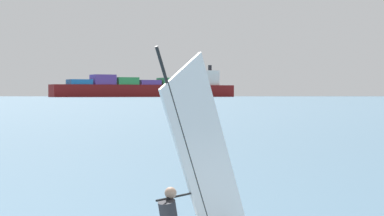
# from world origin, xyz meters

# --- Properties ---
(windsurfer) EXTENTS (1.66, 4.36, 4.19)m
(windsurfer) POSITION_xyz_m (-3.49, 0.66, 1.07)
(windsurfer) COLOR white
(windsurfer) RESTS_ON ground_plane
(cargo_ship) EXTENTS (169.34, 151.80, 35.37)m
(cargo_ship) POSITION_xyz_m (-249.63, 732.53, 9.40)
(cargo_ship) COLOR maroon
(cargo_ship) RESTS_ON ground_plane
(distant_headland) EXTENTS (1019.61, 507.99, 41.84)m
(distant_headland) POSITION_xyz_m (-381.89, 1404.12, 20.92)
(distant_headland) COLOR #756B56
(distant_headland) RESTS_ON ground_plane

